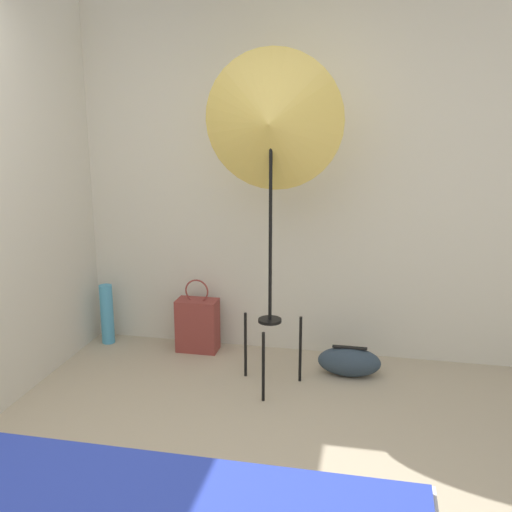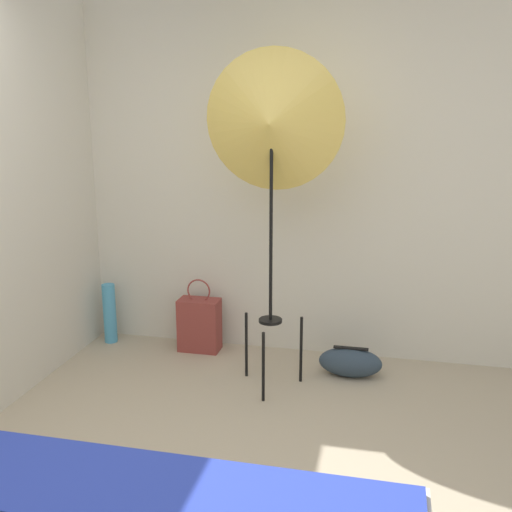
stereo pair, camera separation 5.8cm
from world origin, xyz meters
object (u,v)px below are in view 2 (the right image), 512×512
duffel_bag (350,362)px  photo_umbrella (272,125)px  tote_bag (199,324)px  paper_roll (110,313)px

duffel_bag → photo_umbrella: bearing=-152.6°
photo_umbrella → duffel_bag: size_ratio=5.00×
tote_bag → duffel_bag: size_ratio=1.30×
tote_bag → duffel_bag: 1.18m
photo_umbrella → tote_bag: (-0.64, 0.48, -1.50)m
photo_umbrella → paper_roll: size_ratio=4.59×
tote_bag → paper_roll: (-0.74, 0.00, 0.03)m
paper_roll → photo_umbrella: bearing=-19.1°
paper_roll → duffel_bag: bearing=-6.5°
photo_umbrella → tote_bag: bearing=143.5°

